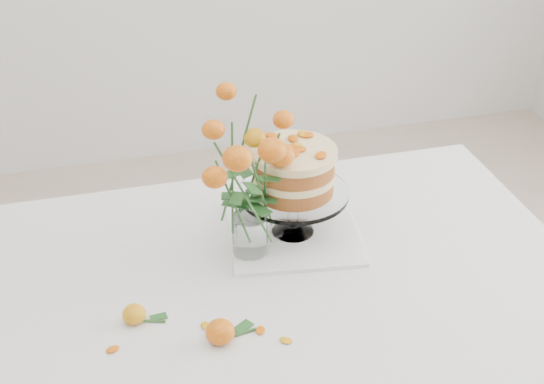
# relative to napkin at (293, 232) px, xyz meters

# --- Properties ---
(table) EXTENTS (1.43, 0.93, 0.76)m
(table) POSITION_rel_napkin_xyz_m (-0.13, -0.16, -0.09)
(table) COLOR tan
(table) RESTS_ON ground
(napkin) EXTENTS (0.33, 0.33, 0.01)m
(napkin) POSITION_rel_napkin_xyz_m (0.00, 0.00, 0.00)
(napkin) COLOR white
(napkin) RESTS_ON table
(cake_stand) EXTENTS (0.25, 0.25, 0.22)m
(cake_stand) POSITION_rel_napkin_xyz_m (0.00, -0.00, 0.15)
(cake_stand) COLOR white
(cake_stand) RESTS_ON napkin
(rose_vase) EXTENTS (0.34, 0.34, 0.39)m
(rose_vase) POSITION_rel_napkin_xyz_m (-0.11, -0.05, 0.23)
(rose_vase) COLOR white
(rose_vase) RESTS_ON table
(loose_rose_near) EXTENTS (0.08, 0.05, 0.04)m
(loose_rose_near) POSITION_rel_napkin_xyz_m (-0.38, -0.21, 0.01)
(loose_rose_near) COLOR orange
(loose_rose_near) RESTS_ON table
(loose_rose_far) EXTENTS (0.10, 0.06, 0.05)m
(loose_rose_far) POSITION_rel_napkin_xyz_m (-0.23, -0.31, 0.02)
(loose_rose_far) COLOR #B92B09
(loose_rose_far) RESTS_ON table
(stray_petal_a) EXTENTS (0.03, 0.02, 0.00)m
(stray_petal_a) POSITION_rel_napkin_xyz_m (-0.25, -0.26, -0.00)
(stray_petal_a) COLOR orange
(stray_petal_a) RESTS_ON table
(stray_petal_b) EXTENTS (0.03, 0.02, 0.00)m
(stray_petal_b) POSITION_rel_napkin_xyz_m (-0.15, -0.30, -0.00)
(stray_petal_b) COLOR orange
(stray_petal_b) RESTS_ON table
(stray_petal_c) EXTENTS (0.03, 0.02, 0.00)m
(stray_petal_c) POSITION_rel_napkin_xyz_m (-0.11, -0.34, -0.00)
(stray_petal_c) COLOR orange
(stray_petal_c) RESTS_ON table
(stray_petal_d) EXTENTS (0.03, 0.02, 0.00)m
(stray_petal_d) POSITION_rel_napkin_xyz_m (-0.39, -0.21, -0.00)
(stray_petal_d) COLOR orange
(stray_petal_d) RESTS_ON table
(stray_petal_e) EXTENTS (0.03, 0.02, 0.00)m
(stray_petal_e) POSITION_rel_napkin_xyz_m (-0.43, -0.28, -0.00)
(stray_petal_e) COLOR orange
(stray_petal_e) RESTS_ON table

